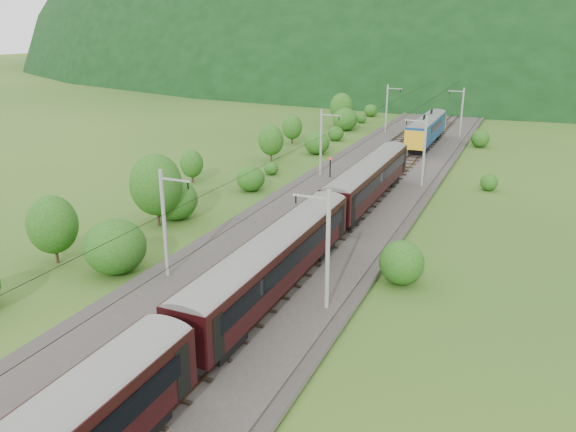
% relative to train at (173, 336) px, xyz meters
% --- Properties ---
extents(ground, '(600.00, 600.00, 0.00)m').
position_rel_train_xyz_m(ground, '(-2.40, 11.46, -3.52)').
color(ground, '#285219').
rests_on(ground, ground).
extents(railbed, '(14.00, 220.00, 0.30)m').
position_rel_train_xyz_m(railbed, '(-2.40, 21.46, -3.37)').
color(railbed, '#38332D').
rests_on(railbed, ground).
extents(track_left, '(2.40, 220.00, 0.27)m').
position_rel_train_xyz_m(track_left, '(-4.80, 21.46, -3.15)').
color(track_left, '#513422').
rests_on(track_left, railbed).
extents(track_right, '(2.40, 220.00, 0.27)m').
position_rel_train_xyz_m(track_right, '(0.00, 21.46, -3.15)').
color(track_right, '#513422').
rests_on(track_right, railbed).
extents(catenary_left, '(2.54, 192.28, 8.00)m').
position_rel_train_xyz_m(catenary_left, '(-8.52, 43.46, 0.98)').
color(catenary_left, gray).
rests_on(catenary_left, railbed).
extents(catenary_right, '(2.54, 192.28, 8.00)m').
position_rel_train_xyz_m(catenary_right, '(3.72, 43.46, 0.98)').
color(catenary_right, gray).
rests_on(catenary_right, railbed).
extents(overhead_wires, '(4.83, 198.00, 0.03)m').
position_rel_train_xyz_m(overhead_wires, '(-2.40, 21.46, 3.58)').
color(overhead_wires, black).
rests_on(overhead_wires, ground).
extents(mountain_main, '(504.00, 360.00, 244.00)m').
position_rel_train_xyz_m(mountain_main, '(-2.40, 271.46, -3.52)').
color(mountain_main, black).
rests_on(mountain_main, ground).
extents(mountain_ridge, '(336.00, 280.00, 132.00)m').
position_rel_train_xyz_m(mountain_ridge, '(-122.40, 311.46, -3.52)').
color(mountain_ridge, black).
rests_on(mountain_ridge, ground).
extents(train, '(2.97, 143.13, 5.16)m').
position_rel_train_xyz_m(train, '(0.00, 0.00, 0.00)').
color(train, black).
rests_on(train, ground).
extents(hazard_post_near, '(0.17, 0.17, 1.55)m').
position_rel_train_xyz_m(hazard_post_near, '(-2.52, 70.11, -2.44)').
color(hazard_post_near, red).
rests_on(hazard_post_near, railbed).
extents(hazard_post_far, '(0.17, 0.17, 1.62)m').
position_rel_train_xyz_m(hazard_post_far, '(-2.37, 42.06, -2.41)').
color(hazard_post_far, red).
rests_on(hazard_post_far, railbed).
extents(signal, '(0.27, 0.27, 2.46)m').
position_rel_train_xyz_m(signal, '(-7.10, 42.76, -1.78)').
color(signal, black).
rests_on(signal, railbed).
extents(vegetation_left, '(12.58, 146.07, 6.85)m').
position_rel_train_xyz_m(vegetation_left, '(-16.56, 25.43, -0.98)').
color(vegetation_left, '#184813').
rests_on(vegetation_left, ground).
extents(vegetation_right, '(7.57, 98.93, 2.92)m').
position_rel_train_xyz_m(vegetation_right, '(9.03, 16.83, -2.22)').
color(vegetation_right, '#184813').
rests_on(vegetation_right, ground).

